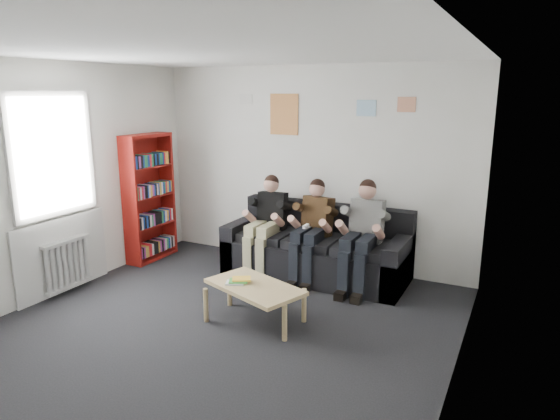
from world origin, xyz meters
name	(u,v)px	position (x,y,z in m)	size (l,w,h in m)	color
room_shell	(203,203)	(0.00, 0.00, 1.35)	(5.00, 5.00, 5.00)	black
sofa	(317,251)	(0.30, 2.06, 0.33)	(2.34, 0.96, 0.90)	black
bookshelf	(150,198)	(-2.09, 1.62, 0.89)	(0.27, 0.80, 1.79)	maroon
coffee_table	(255,290)	(0.25, 0.50, 0.36)	(1.02, 0.56, 0.41)	tan
game_cases	(238,281)	(0.06, 0.48, 0.43)	(0.23, 0.20, 0.05)	white
person_left	(265,224)	(-0.36, 1.85, 0.66)	(0.37, 0.79, 1.29)	black
person_middle	(311,231)	(0.30, 1.85, 0.66)	(0.37, 0.79, 1.29)	#4C3419
person_right	(361,236)	(0.95, 1.85, 0.67)	(0.39, 0.83, 1.33)	silver
radiator	(68,264)	(-2.15, 0.20, 0.35)	(0.10, 0.64, 0.60)	silver
window	(57,208)	(-2.22, 0.20, 1.03)	(0.05, 1.30, 2.36)	white
poster_large	(284,114)	(-0.40, 2.49, 2.05)	(0.42, 0.01, 0.55)	gold
poster_blue	(366,108)	(0.75, 2.49, 2.15)	(0.25, 0.01, 0.20)	#429DE0
poster_pink	(407,104)	(1.25, 2.49, 2.20)	(0.22, 0.01, 0.18)	#B5387D
poster_sign	(246,99)	(-1.00, 2.49, 2.25)	(0.20, 0.01, 0.14)	silver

